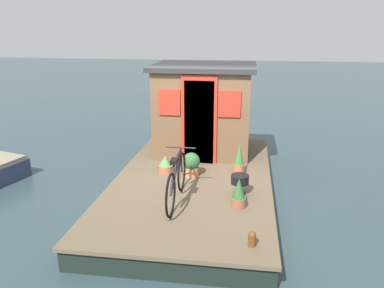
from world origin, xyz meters
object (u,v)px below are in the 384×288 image
Objects in this scene: houseboat_cabin at (204,108)px; potted_plant_fern at (239,160)px; potted_plant_thyme at (239,194)px; mooring_bollard at (252,238)px; charcoal_grill at (240,180)px; bicycle at (176,180)px; potted_plant_succulent at (165,164)px; potted_plant_ivy at (191,164)px.

houseboat_cabin reaches higher than potted_plant_fern.
potted_plant_fern is 1.32× the size of potted_plant_thyme.
charcoal_grill is at bearing 7.32° from mooring_bollard.
bicycle is 4.85× the size of charcoal_grill.
potted_plant_fern is (-1.38, -0.84, -0.68)m from houseboat_cabin.
potted_plant_succulent is 1.96m from potted_plant_thyme.
charcoal_grill is (0.46, -0.99, -0.13)m from bicycle.
charcoal_grill is 1.64× the size of mooring_bollard.
houseboat_cabin is 6.54× the size of potted_plant_succulent.
houseboat_cabin reaches higher than potted_plant_ivy.
potted_plant_thyme is 1.39× the size of charcoal_grill.
mooring_bollard is at bearing -133.94° from bicycle.
bicycle is 7.96× the size of mooring_bollard.
houseboat_cabin is at bearing -21.04° from potted_plant_succulent.
potted_plant_ivy is at bearing 26.09° from mooring_bollard.
mooring_bollard is at bearing -174.32° from potted_plant_fern.
potted_plant_ivy is 1.52m from potted_plant_thyme.
potted_plant_succulent is (1.28, 0.46, -0.21)m from bicycle.
charcoal_grill is 1.63m from mooring_bollard.
bicycle is at bearing 46.06° from mooring_bollard.
bicycle reaches higher than potted_plant_thyme.
potted_plant_fern reaches higher than potted_plant_ivy.
potted_plant_succulent is 2.95m from mooring_bollard.
potted_plant_thyme is (-1.31, -1.45, 0.07)m from potted_plant_succulent.
potted_plant_thyme is at bearing 179.55° from charcoal_grill.
potted_plant_thyme is (-0.04, -0.99, -0.15)m from bicycle.
potted_plant_thyme is 1.14m from mooring_bollard.
potted_plant_fern is 0.91m from potted_plant_ivy.
potted_plant_thyme is at bearing -178.33° from potted_plant_fern.
bicycle is 2.64× the size of potted_plant_fern.
potted_plant_ivy is 0.96× the size of potted_plant_thyme.
houseboat_cabin is 10.63× the size of mooring_bollard.
bicycle is 1.69m from mooring_bollard.
houseboat_cabin reaches higher than bicycle.
houseboat_cabin is 2.83m from bicycle.
potted_plant_fern is at bearing -76.49° from potted_plant_ivy.
potted_plant_succulent is at bearing 19.76° from bicycle.
potted_plant_succulent is at bearing 158.96° from houseboat_cabin.
bicycle is at bearing 114.62° from charcoal_grill.
potted_plant_succulent is (-0.10, 1.41, -0.14)m from potted_plant_fern.
potted_plant_ivy is 0.54m from potted_plant_succulent.
houseboat_cabin reaches higher than charcoal_grill.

